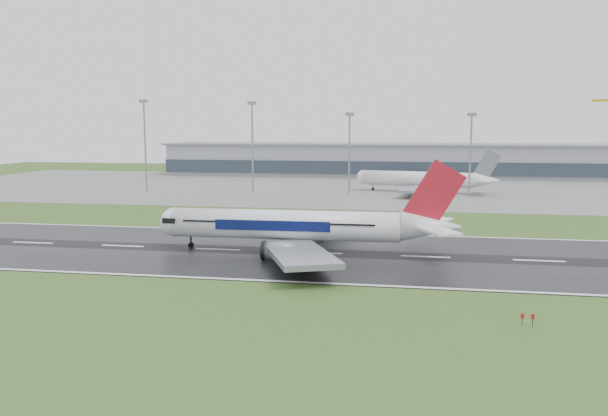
# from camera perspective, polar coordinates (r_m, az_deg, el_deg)

# --- Properties ---
(ground) EXTENTS (520.00, 520.00, 0.00)m
(ground) POSITION_cam_1_polar(r_m,az_deg,el_deg) (112.57, 11.59, -4.64)
(ground) COLOR #304F1D
(ground) RESTS_ON ground
(runway) EXTENTS (400.00, 45.00, 0.10)m
(runway) POSITION_cam_1_polar(r_m,az_deg,el_deg) (112.56, 11.59, -4.62)
(runway) COLOR black
(runway) RESTS_ON ground
(apron) EXTENTS (400.00, 130.00, 0.08)m
(apron) POSITION_cam_1_polar(r_m,az_deg,el_deg) (236.16, 10.61, 1.86)
(apron) COLOR slate
(apron) RESTS_ON ground
(terminal) EXTENTS (240.00, 36.00, 15.00)m
(terminal) POSITION_cam_1_polar(r_m,az_deg,el_deg) (295.40, 10.47, 4.49)
(terminal) COLOR gray
(terminal) RESTS_ON ground
(main_airliner) EXTENTS (59.04, 56.31, 17.17)m
(main_airliner) POSITION_cam_1_polar(r_m,az_deg,el_deg) (113.57, 0.15, 0.08)
(main_airliner) COLOR white
(main_airliner) RESTS_ON runway
(parked_airliner) EXTENTS (62.36, 59.58, 15.54)m
(parked_airliner) POSITION_cam_1_polar(r_m,az_deg,el_deg) (221.54, 11.35, 3.49)
(parked_airliner) COLOR silver
(parked_airliner) RESTS_ON apron
(floodmast_0) EXTENTS (0.64, 0.64, 32.72)m
(floodmast_0) POSITION_cam_1_polar(r_m,az_deg,el_deg) (230.92, -14.99, 5.66)
(floodmast_0) COLOR gray
(floodmast_0) RESTS_ON ground
(floodmast_1) EXTENTS (0.64, 0.64, 31.75)m
(floodmast_1) POSITION_cam_1_polar(r_m,az_deg,el_deg) (217.05, -4.97, 5.65)
(floodmast_1) COLOR gray
(floodmast_1) RESTS_ON ground
(floodmast_2) EXTENTS (0.64, 0.64, 27.69)m
(floodmast_2) POSITION_cam_1_polar(r_m,az_deg,el_deg) (211.05, 4.37, 5.04)
(floodmast_2) COLOR gray
(floodmast_2) RESTS_ON ground
(floodmast_3) EXTENTS (0.64, 0.64, 27.45)m
(floodmast_3) POSITION_cam_1_polar(r_m,az_deg,el_deg) (211.31, 15.66, 4.74)
(floodmast_3) COLOR gray
(floodmast_3) RESTS_ON ground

